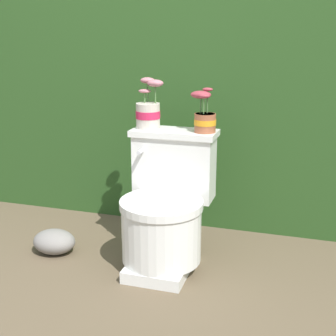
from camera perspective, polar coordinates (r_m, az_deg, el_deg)
ground_plane at (r=2.38m, az=-0.60°, el=-11.68°), size 12.00×12.00×0.00m
hedge_backdrop at (r=3.13m, az=5.35°, el=12.19°), size 3.96×1.05×1.79m
toilet at (r=2.28m, az=-0.29°, el=-5.26°), size 0.42×0.50×0.65m
potted_plant_left at (r=2.34m, az=-2.41°, el=6.97°), size 0.14×0.13×0.25m
potted_plant_midleft at (r=2.25m, az=4.47°, el=6.29°), size 0.13×0.11×0.21m
garden_stone at (r=2.54m, az=-13.70°, el=-8.71°), size 0.23×0.18×0.12m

